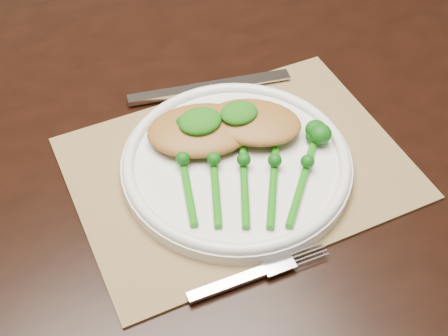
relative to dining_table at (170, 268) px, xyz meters
name	(u,v)px	position (x,y,z in m)	size (l,w,h in m)	color
dining_table	(170,268)	(0.00, 0.00, 0.00)	(1.67, 1.04, 0.75)	black
placemat	(238,168)	(0.07, -0.13, 0.37)	(0.41, 0.30, 0.00)	olive
dinner_plate	(237,162)	(0.07, -0.13, 0.39)	(0.29, 0.29, 0.03)	silver
knife	(194,90)	(0.07, 0.03, 0.38)	(0.24, 0.05, 0.01)	silver
fork	(268,269)	(0.04, -0.28, 0.38)	(0.17, 0.02, 0.01)	silver
chicken_fillet_left	(201,130)	(0.04, -0.08, 0.41)	(0.14, 0.10, 0.03)	olive
chicken_fillet_right	(254,122)	(0.11, -0.09, 0.41)	(0.12, 0.09, 0.02)	olive
pesto_dollop_left	(200,121)	(0.04, -0.08, 0.42)	(0.06, 0.05, 0.02)	#0F460A
pesto_dollop_right	(239,113)	(0.09, -0.09, 0.43)	(0.05, 0.04, 0.02)	#0F460A
broccolini_bundle	(244,179)	(0.06, -0.17, 0.40)	(0.23, 0.24, 0.04)	#16670D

